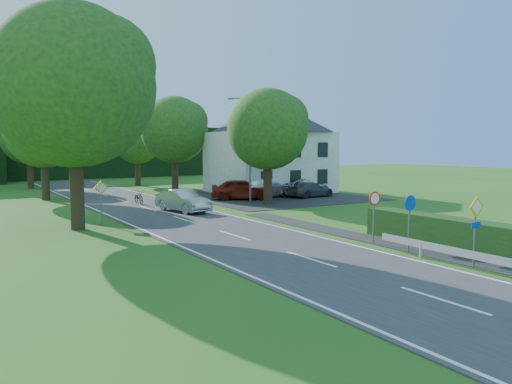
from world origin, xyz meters
TOP-DOWN VIEW (x-y plane):
  - road at (0.00, 20.00)m, footprint 7.00×80.00m
  - parking_pad at (12.00, 33.00)m, footprint 14.00×16.00m
  - line_edge_left at (-3.25, 20.00)m, footprint 0.12×80.00m
  - line_edge_right at (3.25, 20.00)m, footprint 0.12×80.00m
  - line_centre at (0.00, 20.00)m, footprint 0.12×80.00m
  - tree_main at (-6.00, 24.00)m, footprint 9.40×9.40m
  - tree_left_far at (-5.00, 40.00)m, footprint 7.00×7.00m
  - tree_right_far at (7.00, 42.00)m, footprint 7.40×7.40m
  - tree_left_back at (-4.50, 52.00)m, footprint 6.60×6.60m
  - tree_right_back at (6.00, 50.00)m, footprint 6.20×6.20m
  - tree_right_mid at (8.50, 28.00)m, footprint 7.00×7.00m
  - treeline_right at (8.00, 66.00)m, footprint 30.00×5.00m
  - house_white at (14.00, 36.00)m, footprint 10.60×8.40m
  - streetlight at (8.06, 30.00)m, footprint 2.03×0.18m
  - sign_priority_right at (4.30, 7.98)m, footprint 0.78×0.09m
  - sign_roundabout at (4.30, 10.98)m, footprint 0.64×0.08m
  - sign_speed_limit at (4.30, 12.97)m, footprint 0.64×0.11m
  - sign_priority_left at (-4.50, 24.98)m, footprint 0.78×0.09m
  - moving_car at (1.39, 27.28)m, footprint 2.41×4.67m
  - motorcycle at (0.34, 33.02)m, footprint 0.80×2.04m
  - parked_car_red at (8.40, 31.65)m, footprint 5.24×4.15m
  - parked_car_silver_a at (10.83, 31.82)m, footprint 5.08×2.63m
  - parked_car_grey at (14.34, 30.27)m, footprint 4.46×2.12m
  - parked_car_silver_b at (14.65, 31.85)m, footprint 5.42×2.85m
  - parasol at (12.16, 34.27)m, footprint 2.70×2.72m

SIDE VIEW (x-z plane):
  - road at x=0.00m, z-range 0.00..0.04m
  - parking_pad at x=12.00m, z-range 0.00..0.04m
  - line_edge_left at x=-3.25m, z-range 0.04..0.05m
  - line_edge_right at x=3.25m, z-range 0.04..0.05m
  - line_centre at x=0.00m, z-range 0.04..0.05m
  - motorcycle at x=0.34m, z-range 0.04..1.09m
  - parked_car_grey at x=14.34m, z-range 0.04..1.30m
  - parked_car_silver_b at x=14.65m, z-range 0.04..1.50m
  - moving_car at x=1.39m, z-range 0.04..1.50m
  - parked_car_silver_a at x=10.83m, z-range 0.04..1.63m
  - parked_car_red at x=8.40m, z-range 0.04..1.71m
  - parasol at x=12.16m, z-range 0.04..1.94m
  - sign_roundabout at x=4.30m, z-range 0.49..2.86m
  - sign_priority_left at x=-4.50m, z-range 0.50..2.94m
  - sign_speed_limit at x=4.30m, z-range 0.58..2.95m
  - sign_priority_right at x=4.30m, z-range 0.50..3.09m
  - treeline_right at x=8.00m, z-range 0.00..7.00m
  - tree_right_back at x=6.00m, z-range 0.00..7.56m
  - tree_left_back at x=-4.50m, z-range 0.00..8.07m
  - tree_left_far at x=-5.00m, z-range 0.00..8.58m
  - tree_right_mid at x=8.50m, z-range 0.00..8.58m
  - house_white at x=14.00m, z-range 0.11..8.71m
  - streetlight at x=8.06m, z-range 0.46..8.46m
  - tree_right_far at x=7.00m, z-range 0.00..9.09m
  - tree_main at x=-6.00m, z-range 0.00..11.64m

